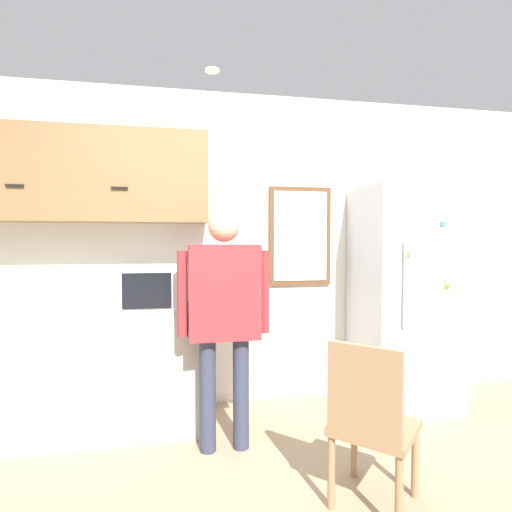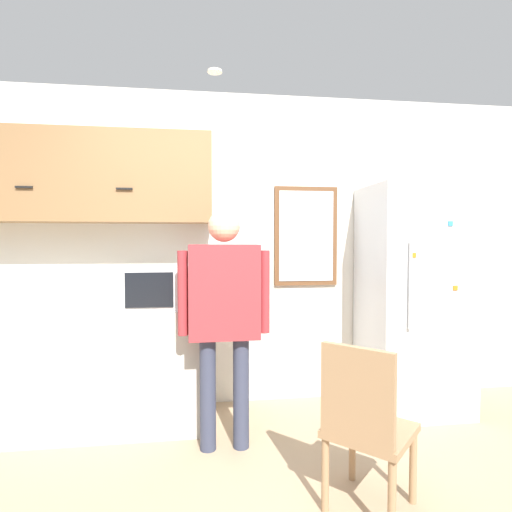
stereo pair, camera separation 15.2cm
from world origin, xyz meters
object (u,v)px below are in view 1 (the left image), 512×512
(microwave, at_px, (155,287))
(chair, at_px, (370,419))
(person, at_px, (224,304))
(refrigerator, at_px, (405,297))

(microwave, distance_m, chair, 1.72)
(microwave, xyz_separation_m, chair, (1.16, -1.14, -0.59))
(microwave, bearing_deg, person, -38.02)
(person, distance_m, refrigerator, 1.67)
(refrigerator, relative_size, chair, 2.08)
(person, xyz_separation_m, chair, (0.68, -0.77, -0.51))
(person, height_order, chair, person)
(person, distance_m, chair, 1.14)
(chair, bearing_deg, refrigerator, -82.92)
(person, height_order, refrigerator, refrigerator)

